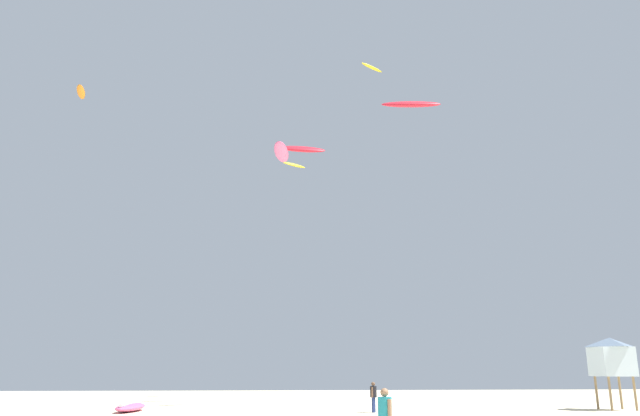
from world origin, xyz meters
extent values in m
cylinder|color=teal|center=(0.53, 3.33, 1.19)|extent=(0.40, 0.40, 0.65)
cylinder|color=#936B4C|center=(0.63, 3.12, 1.16)|extent=(0.12, 0.12, 0.60)
cylinder|color=#936B4C|center=(0.44, 3.55, 1.16)|extent=(0.12, 0.12, 0.60)
sphere|color=#936B4C|center=(0.53, 3.33, 1.63)|extent=(0.23, 0.23, 0.23)
cylinder|color=navy|center=(3.15, 20.44, 0.40)|extent=(0.15, 0.15, 0.80)
cylinder|color=navy|center=(3.24, 20.60, 0.40)|extent=(0.15, 0.15, 0.80)
cylinder|color=black|center=(3.19, 20.52, 1.10)|extent=(0.37, 0.37, 0.60)
cylinder|color=brown|center=(3.09, 20.33, 1.08)|extent=(0.11, 0.11, 0.55)
cylinder|color=brown|center=(3.30, 20.71, 1.08)|extent=(0.11, 0.11, 0.55)
sphere|color=brown|center=(3.19, 20.52, 1.51)|extent=(0.22, 0.22, 0.22)
ellipsoid|color=#E5598C|center=(-10.34, 22.43, 0.24)|extent=(1.49, 4.36, 0.45)
cylinder|color=white|center=(-10.34, 22.43, 0.43)|extent=(0.45, 3.95, 0.19)
cylinder|color=#8C704C|center=(18.53, 22.13, 0.95)|extent=(0.14, 0.14, 1.90)
cylinder|color=#8C704C|center=(18.53, 20.63, 0.95)|extent=(0.14, 0.14, 1.90)
cylinder|color=#8C704C|center=(17.03, 22.13, 0.95)|extent=(0.14, 0.14, 1.90)
cylinder|color=#8C704C|center=(17.03, 20.63, 0.95)|extent=(0.14, 0.14, 1.90)
cube|color=silver|center=(17.78, 21.38, 2.75)|extent=(2.00, 2.00, 1.70)
pyramid|color=slate|center=(17.78, 21.38, 3.87)|extent=(2.30, 2.30, 0.55)
ellipsoid|color=yellow|center=(4.59, 26.14, 24.05)|extent=(2.09, 1.80, 0.48)
ellipsoid|color=#E5598C|center=(-2.27, 14.07, 12.69)|extent=(0.95, 2.82, 0.58)
ellipsoid|color=yellow|center=(-0.46, 41.41, 21.49)|extent=(2.57, 2.00, 0.59)
ellipsoid|color=red|center=(-0.26, 32.48, 19.80)|extent=(4.05, 1.46, 0.97)
ellipsoid|color=orange|center=(-15.16, 23.04, 19.73)|extent=(1.15, 2.21, 0.46)
ellipsoid|color=red|center=(4.57, 14.81, 15.87)|extent=(3.21, 1.23, 0.72)
camera|label=1|loc=(-2.84, -14.29, 2.22)|focal=34.10mm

